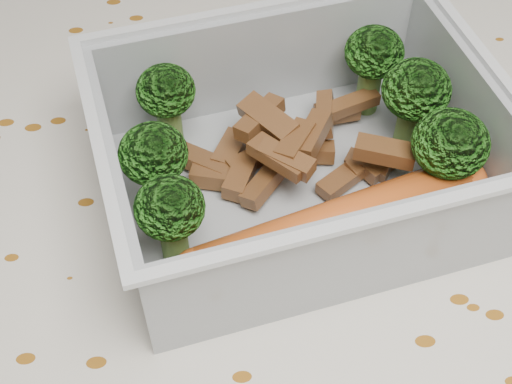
{
  "coord_description": "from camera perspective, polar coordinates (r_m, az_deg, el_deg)",
  "views": [
    {
      "loc": [
        -0.01,
        -0.23,
        1.06
      ],
      "look_at": [
        0.01,
        -0.01,
        0.78
      ],
      "focal_mm": 50.0,
      "sensor_mm": 36.0,
      "label": 1
    }
  ],
  "objects": [
    {
      "name": "dining_table",
      "position": [
        0.46,
        -0.75,
        -8.64
      ],
      "size": [
        1.4,
        0.9,
        0.75
      ],
      "color": "brown",
      "rests_on": "ground"
    },
    {
      "name": "tablecloth",
      "position": [
        0.41,
        -0.82,
        -5.04
      ],
      "size": [
        1.46,
        0.96,
        0.19
      ],
      "color": "silver",
      "rests_on": "dining_table"
    },
    {
      "name": "lunch_container",
      "position": [
        0.37,
        3.46,
        2.35
      ],
      "size": [
        0.23,
        0.2,
        0.07
      ],
      "color": "#B8BEC5",
      "rests_on": "tablecloth"
    },
    {
      "name": "broccoli_florets",
      "position": [
        0.37,
        4.29,
        5.32
      ],
      "size": [
        0.18,
        0.13,
        0.06
      ],
      "color": "#608C3F",
      "rests_on": "lunch_container"
    },
    {
      "name": "meat_pile",
      "position": [
        0.39,
        3.04,
        3.43
      ],
      "size": [
        0.13,
        0.08,
        0.03
      ],
      "color": "brown",
      "rests_on": "lunch_container"
    },
    {
      "name": "sausage",
      "position": [
        0.35,
        6.48,
        -2.79
      ],
      "size": [
        0.16,
        0.07,
        0.03
      ],
      "color": "#D3591E",
      "rests_on": "lunch_container"
    }
  ]
}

